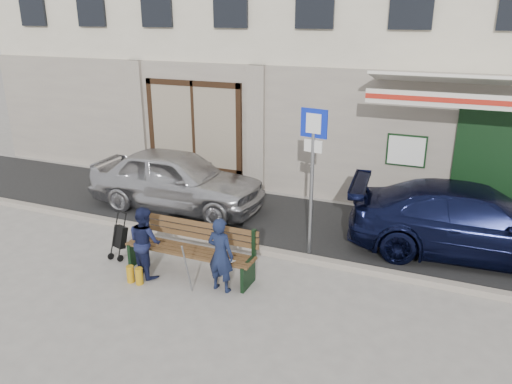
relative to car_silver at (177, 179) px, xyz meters
The scene contains 10 objects.
ground 4.03m from the car_silver, 48.60° to the right, with size 80.00×80.00×0.00m, color #9E9991.
asphalt_lane 2.72m from the car_silver, ahead, with size 60.00×3.20×0.01m, color #282828.
curb 3.08m from the car_silver, 29.34° to the right, with size 60.00×0.18×0.12m, color #9E9384.
car_silver is the anchor object (origin of this frame).
car_navy 6.46m from the car_silver, ahead, with size 1.88×4.63×1.34m, color black.
parking_sign 3.95m from the car_silver, 16.95° to the right, with size 0.51×0.13×2.80m.
bench 3.30m from the car_silver, 55.32° to the right, with size 2.40×1.17×0.98m.
man 4.01m from the car_silver, 48.27° to the right, with size 0.47×0.31×1.29m, color #141C38.
woman 3.26m from the car_silver, 68.09° to the right, with size 0.62×0.48×1.27m, color #151A3A.
stroller 2.70m from the car_silver, 82.12° to the right, with size 0.31×0.40×0.89m.
Camera 1 is at (3.45, -6.54, 4.33)m, focal length 35.00 mm.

